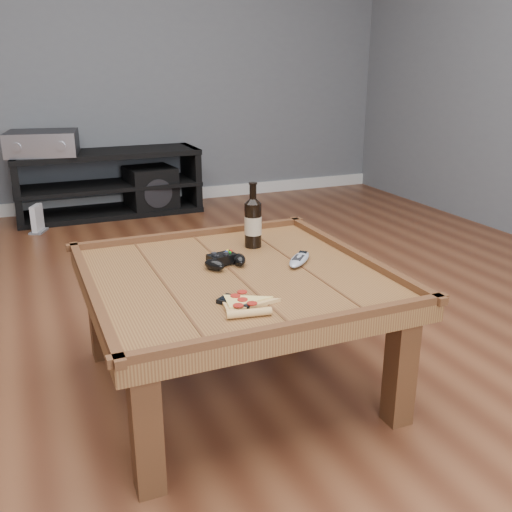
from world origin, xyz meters
name	(u,v)px	position (x,y,z in m)	size (l,w,h in m)	color
ground	(235,385)	(0.00, 0.00, 0.00)	(6.00, 6.00, 0.00)	#4A2515
wall_back	(91,34)	(0.00, 3.00, 1.35)	(5.00, 0.04, 2.70)	#56595E
baseboard	(106,201)	(0.00, 2.99, 0.05)	(5.00, 0.02, 0.10)	silver
coffee_table	(234,289)	(0.00, 0.00, 0.39)	(1.03, 1.03, 0.48)	brown
media_console	(109,184)	(0.00, 2.75, 0.25)	(1.40, 0.45, 0.50)	black
beer_bottle	(253,221)	(0.18, 0.25, 0.55)	(0.07, 0.07, 0.26)	black
game_controller	(225,260)	(0.00, 0.08, 0.47)	(0.17, 0.13, 0.05)	black
pizza_slice	(243,304)	(-0.08, -0.28, 0.46)	(0.18, 0.26, 0.02)	tan
smartphone	(237,302)	(-0.09, -0.25, 0.46)	(0.12, 0.13, 0.02)	black
remote_control	(299,259)	(0.26, 0.01, 0.46)	(0.17, 0.17, 0.03)	#92969E
av_receiver	(42,143)	(-0.45, 2.74, 0.59)	(0.56, 0.49, 0.17)	black
subwoofer	(151,189)	(0.32, 2.72, 0.18)	(0.39, 0.39, 0.36)	black
game_console	(37,220)	(-0.56, 2.44, 0.09)	(0.14, 0.18, 0.20)	slate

